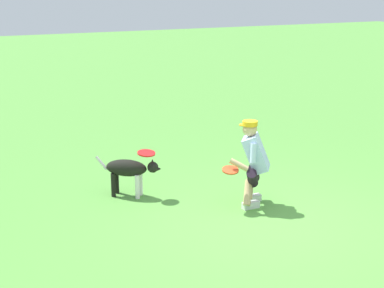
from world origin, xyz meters
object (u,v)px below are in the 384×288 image
object	(u,v)px
person	(253,161)
dog	(129,170)
frisbee_flying	(146,153)
frisbee_held	(230,170)

from	to	relation	value
person	dog	bearing A→B (deg)	0.65
frisbee_flying	frisbee_held	xyz separation A→B (m)	(-0.92, 0.99, -0.10)
person	frisbee_flying	bearing A→B (deg)	0.29
person	frisbee_held	bearing A→B (deg)	38.35
person	dog	xyz separation A→B (m)	(1.53, -1.13, -0.27)
dog	frisbee_held	distance (m)	1.62
frisbee_flying	dog	bearing A→B (deg)	-34.44
dog	frisbee_held	xyz separation A→B (m)	(-1.14, 1.14, 0.18)
person	frisbee_held	world-z (taller)	person
frisbee_flying	frisbee_held	size ratio (longest dim) A/B	1.14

